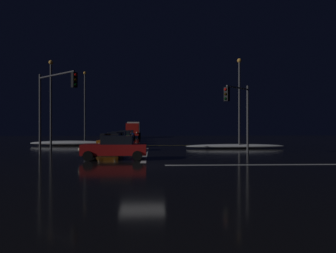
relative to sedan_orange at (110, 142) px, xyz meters
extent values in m
cube|color=black|center=(3.16, -11.04, -0.85)|extent=(120.00, 120.00, 0.10)
cube|color=white|center=(3.16, -3.03, -0.80)|extent=(0.35, 13.71, 0.01)
cube|color=yellow|center=(3.16, 8.57, -0.80)|extent=(22.00, 0.15, 0.01)
cube|color=white|center=(11.28, -11.04, -0.80)|extent=(13.71, 0.40, 0.01)
ellipsoid|color=white|center=(-5.66, 8.64, -0.52)|extent=(8.90, 1.50, 0.56)
ellipsoid|color=white|center=(11.98, 2.98, -0.58)|extent=(9.90, 1.50, 0.44)
cube|color=#C66014|center=(0.00, -0.04, -0.13)|extent=(1.80, 4.20, 0.70)
cube|color=black|center=(0.00, 0.16, 0.49)|extent=(1.60, 2.00, 0.55)
cylinder|color=black|center=(0.90, -1.59, -0.48)|extent=(0.22, 0.64, 0.64)
cylinder|color=black|center=(-0.90, -1.59, -0.48)|extent=(0.22, 0.64, 0.64)
cylinder|color=black|center=(0.90, 1.51, -0.48)|extent=(0.22, 0.64, 0.64)
cylinder|color=black|center=(-0.90, 1.51, -0.48)|extent=(0.22, 0.64, 0.64)
sphere|color=#F9EFC6|center=(0.65, -2.16, -0.08)|extent=(0.22, 0.22, 0.22)
sphere|color=#F9EFC6|center=(-0.65, -2.16, -0.08)|extent=(0.22, 0.22, 0.22)
cube|color=black|center=(-0.13, 5.57, -0.13)|extent=(1.80, 4.20, 0.70)
cube|color=black|center=(-0.13, 5.77, 0.49)|extent=(1.60, 2.00, 0.55)
cylinder|color=black|center=(0.77, 4.02, -0.48)|extent=(0.22, 0.64, 0.64)
cylinder|color=black|center=(-1.03, 4.02, -0.48)|extent=(0.22, 0.64, 0.64)
cylinder|color=black|center=(0.77, 7.12, -0.48)|extent=(0.22, 0.64, 0.64)
cylinder|color=black|center=(-1.03, 7.12, -0.48)|extent=(0.22, 0.64, 0.64)
sphere|color=#F9EFC6|center=(0.52, 3.45, -0.08)|extent=(0.22, 0.22, 0.22)
sphere|color=#F9EFC6|center=(-0.78, 3.45, -0.08)|extent=(0.22, 0.22, 0.22)
cube|color=slate|center=(-0.33, 10.98, -0.13)|extent=(1.80, 4.20, 0.70)
cube|color=black|center=(-0.33, 11.18, 0.49)|extent=(1.60, 2.00, 0.55)
cylinder|color=black|center=(0.57, 9.43, -0.48)|extent=(0.22, 0.64, 0.64)
cylinder|color=black|center=(-1.23, 9.43, -0.48)|extent=(0.22, 0.64, 0.64)
cylinder|color=black|center=(0.57, 12.53, -0.48)|extent=(0.22, 0.64, 0.64)
cylinder|color=black|center=(-1.23, 12.53, -0.48)|extent=(0.22, 0.64, 0.64)
sphere|color=#F9EFC6|center=(0.32, 8.86, -0.08)|extent=(0.22, 0.22, 0.22)
sphere|color=#F9EFC6|center=(-0.98, 8.86, -0.08)|extent=(0.22, 0.22, 0.22)
cube|color=#14512D|center=(-0.18, 17.05, -0.13)|extent=(1.80, 4.20, 0.70)
cube|color=black|center=(-0.18, 17.25, 0.49)|extent=(1.60, 2.00, 0.55)
cylinder|color=black|center=(0.72, 15.50, -0.48)|extent=(0.22, 0.64, 0.64)
cylinder|color=black|center=(-1.08, 15.50, -0.48)|extent=(0.22, 0.64, 0.64)
cylinder|color=black|center=(0.72, 18.60, -0.48)|extent=(0.22, 0.64, 0.64)
cylinder|color=black|center=(-1.08, 18.60, -0.48)|extent=(0.22, 0.64, 0.64)
sphere|color=#F9EFC6|center=(0.47, 14.93, -0.08)|extent=(0.22, 0.22, 0.22)
sphere|color=#F9EFC6|center=(-0.83, 14.93, -0.08)|extent=(0.22, 0.22, 0.22)
cube|color=silver|center=(-0.50, 23.17, -0.13)|extent=(1.80, 4.20, 0.70)
cube|color=black|center=(-0.50, 23.37, 0.49)|extent=(1.60, 2.00, 0.55)
cylinder|color=black|center=(0.40, 21.62, -0.48)|extent=(0.22, 0.64, 0.64)
cylinder|color=black|center=(-1.40, 21.62, -0.48)|extent=(0.22, 0.64, 0.64)
cylinder|color=black|center=(0.40, 24.72, -0.48)|extent=(0.22, 0.64, 0.64)
cylinder|color=black|center=(-1.40, 24.72, -0.48)|extent=(0.22, 0.64, 0.64)
sphere|color=#F9EFC6|center=(0.15, 21.05, -0.08)|extent=(0.22, 0.22, 0.22)
sphere|color=#F9EFC6|center=(-1.15, 21.05, -0.08)|extent=(0.22, 0.22, 0.22)
cube|color=navy|center=(-0.36, 29.18, -0.13)|extent=(1.80, 4.20, 0.70)
cube|color=black|center=(-0.36, 29.38, 0.49)|extent=(1.60, 2.00, 0.55)
cylinder|color=black|center=(0.54, 27.63, -0.48)|extent=(0.22, 0.64, 0.64)
cylinder|color=black|center=(-1.26, 27.63, -0.48)|extent=(0.22, 0.64, 0.64)
cylinder|color=black|center=(0.54, 30.73, -0.48)|extent=(0.22, 0.64, 0.64)
cylinder|color=black|center=(-1.26, 30.73, -0.48)|extent=(0.22, 0.64, 0.64)
sphere|color=#F9EFC6|center=(0.29, 27.06, -0.08)|extent=(0.22, 0.22, 0.22)
sphere|color=#F9EFC6|center=(-1.01, 27.06, -0.08)|extent=(0.22, 0.22, 0.22)
cube|color=red|center=(0.01, 33.49, 0.83)|extent=(2.40, 2.20, 2.30)
cube|color=silver|center=(0.01, 37.99, 0.98)|extent=(2.40, 5.00, 2.60)
cylinder|color=black|center=(1.21, 34.09, -0.32)|extent=(0.28, 0.96, 0.96)
cylinder|color=black|center=(-1.19, 34.09, -0.32)|extent=(0.28, 0.96, 0.96)
cylinder|color=black|center=(1.21, 38.79, -0.32)|extent=(0.28, 0.96, 0.96)
cylinder|color=black|center=(-1.19, 38.79, -0.32)|extent=(0.28, 0.96, 0.96)
sphere|color=#F9EFC6|center=(0.86, 32.34, 0.23)|extent=(0.26, 0.26, 0.26)
sphere|color=#F9EFC6|center=(-0.84, 32.34, 0.23)|extent=(0.26, 0.26, 0.26)
cube|color=maroon|center=(1.21, -7.62, -0.13)|extent=(4.20, 1.80, 0.70)
cube|color=black|center=(1.41, -7.62, 0.49)|extent=(2.00, 1.60, 0.55)
cylinder|color=black|center=(-0.34, -8.52, -0.48)|extent=(0.64, 0.22, 0.64)
cylinder|color=black|center=(-0.34, -6.72, -0.48)|extent=(0.64, 0.22, 0.64)
cylinder|color=black|center=(2.76, -8.52, -0.48)|extent=(0.64, 0.22, 0.64)
cylinder|color=black|center=(2.76, -6.72, -0.48)|extent=(0.64, 0.22, 0.64)
sphere|color=#F9EFC6|center=(-0.91, -8.27, -0.08)|extent=(0.22, 0.22, 0.22)
sphere|color=#F9EFC6|center=(-0.91, -6.97, -0.08)|extent=(0.22, 0.22, 0.22)
cylinder|color=#4C4C51|center=(-5.26, -2.63, 2.38)|extent=(0.18, 0.18, 6.36)
cylinder|color=#4C4C51|center=(-3.50, -4.39, 5.26)|extent=(3.61, 3.61, 0.12)
cube|color=black|center=(-1.73, -6.15, 4.64)|extent=(0.46, 0.46, 1.05)
sphere|color=red|center=(-1.62, -6.26, 4.98)|extent=(0.22, 0.22, 0.22)
sphere|color=black|center=(-1.62, -6.26, 4.64)|extent=(0.22, 0.22, 0.22)
sphere|color=black|center=(-1.62, -6.26, 4.29)|extent=(0.22, 0.22, 0.22)
cylinder|color=#4C4C51|center=(11.58, -2.63, 1.97)|extent=(0.18, 0.18, 5.54)
cylinder|color=#4C4C51|center=(10.45, -3.75, 4.44)|extent=(2.34, 2.34, 0.12)
cube|color=black|center=(9.33, -4.88, 3.81)|extent=(0.46, 0.46, 1.05)
sphere|color=red|center=(9.21, -4.99, 4.16)|extent=(0.22, 0.22, 0.22)
sphere|color=black|center=(9.21, -4.99, 3.81)|extent=(0.22, 0.22, 0.22)
sphere|color=black|center=(9.21, -4.99, 3.47)|extent=(0.22, 0.22, 0.22)
cylinder|color=#424247|center=(-5.96, 2.57, 3.26)|extent=(0.20, 0.20, 8.13)
sphere|color=#F9AD47|center=(-5.96, 2.57, 7.51)|extent=(0.44, 0.44, 0.44)
cylinder|color=#424247|center=(12.28, 2.57, 3.44)|extent=(0.20, 0.20, 8.49)
sphere|color=#F9AD47|center=(12.28, 2.57, 7.87)|extent=(0.44, 0.44, 0.44)
cylinder|color=#424247|center=(-5.96, 18.57, 4.05)|extent=(0.20, 0.20, 9.70)
sphere|color=#F9AD47|center=(-5.96, 18.57, 9.08)|extent=(0.44, 0.44, 0.44)
camera|label=1|loc=(3.69, -29.59, 1.38)|focal=35.45mm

